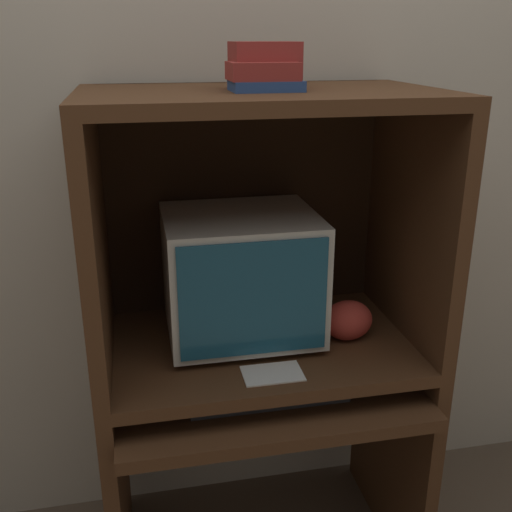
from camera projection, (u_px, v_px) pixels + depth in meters
wall_back at (238, 136)px, 1.87m from camera, size 6.00×0.06×2.60m
desk_base at (263, 444)px, 1.81m from camera, size 0.92×0.63×0.67m
desk_monitor_shelf at (261, 348)px, 1.74m from camera, size 0.92×0.57×0.09m
hutch_upper at (259, 184)px, 1.61m from camera, size 0.92×0.57×0.70m
crt_monitor at (241, 275)px, 1.70m from camera, size 0.42×0.38×0.37m
keyboard at (267, 392)px, 1.63m from camera, size 0.43×0.15×0.03m
mouse at (367, 382)px, 1.67m from camera, size 0.08×0.05×0.03m
snack_bag at (348, 320)px, 1.72m from camera, size 0.14×0.11×0.12m
book_stack at (263, 77)px, 1.44m from camera, size 0.17×0.13×0.07m
paper_card at (272, 373)px, 1.56m from camera, size 0.16×0.10×0.00m
storage_box at (264, 66)px, 1.48m from camera, size 0.16×0.14×0.11m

